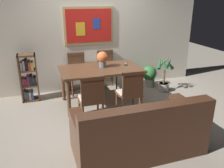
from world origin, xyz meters
TOP-DOWN VIEW (x-y plane):
  - ground_plane at (0.00, 0.00)m, footprint 12.00×12.00m
  - wall_back_with_painting at (-0.00, 1.54)m, footprint 5.20×0.14m
  - dining_table at (-0.12, 0.54)m, footprint 1.60×0.95m
  - dining_chair_far_left at (-0.45, 1.31)m, footprint 0.40×0.41m
  - dining_chair_far_right at (0.25, 1.35)m, footprint 0.40×0.41m
  - dining_chair_near_right at (0.21, -0.24)m, footprint 0.40×0.41m
  - dining_chair_near_left at (-0.51, -0.28)m, footprint 0.40×0.41m
  - leather_couch at (-0.07, -1.25)m, footprint 1.80×0.84m
  - bookshelf at (-1.51, 1.17)m, footprint 0.36×0.28m
  - potted_ivy at (1.29, 1.14)m, footprint 0.36×0.36m
  - potted_palm at (1.46, 0.72)m, footprint 0.42×0.43m
  - flower_vase at (-0.06, 0.60)m, footprint 0.23×0.22m
  - tv_remote at (0.44, 0.62)m, footprint 0.05×0.16m

SIDE VIEW (x-z plane):
  - ground_plane at x=0.00m, z-range 0.00..0.00m
  - potted_ivy at x=1.29m, z-range -0.03..0.57m
  - leather_couch at x=-0.07m, z-range -0.11..0.73m
  - potted_palm at x=1.46m, z-range -0.07..0.76m
  - bookshelf at x=-1.51m, z-range -0.01..0.99m
  - dining_chair_far_left at x=-0.45m, z-range 0.08..0.99m
  - dining_chair_far_right at x=0.25m, z-range 0.08..0.99m
  - dining_chair_near_right at x=0.21m, z-range 0.08..0.99m
  - dining_chair_near_left at x=-0.51m, z-range 0.08..0.99m
  - dining_table at x=-0.12m, z-range 0.29..1.05m
  - tv_remote at x=0.44m, z-range 0.76..0.78m
  - flower_vase at x=-0.06m, z-range 0.78..1.10m
  - wall_back_with_painting at x=0.00m, z-range 0.00..2.60m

